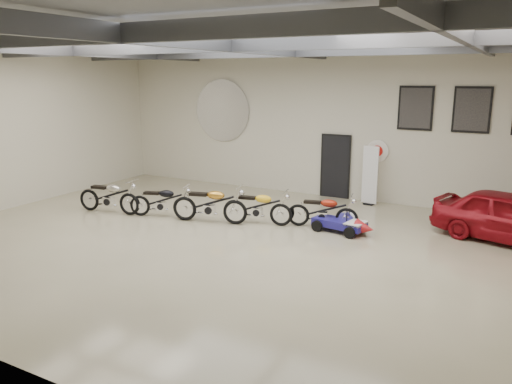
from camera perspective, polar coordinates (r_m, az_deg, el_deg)
The scene contains 17 objects.
floor at distance 12.36m, azimuth -2.66°, elevation -6.09°, with size 16.00×12.00×0.01m, color tan.
ceiling at distance 11.71m, azimuth -2.93°, elevation 17.69°, with size 16.00×12.00×0.01m, color slate.
back_wall at distance 17.16m, azimuth 7.71°, elevation 7.79°, with size 16.00×0.02×5.00m, color beige.
left_wall at distance 17.30m, azimuth -26.28°, elevation 6.60°, with size 0.02×12.00×5.00m, color beige.
ceiling_beams at distance 11.69m, azimuth -2.92°, elevation 16.47°, with size 15.80×11.80×0.32m, color #4F5055, non-canonical shape.
door at distance 17.14m, azimuth 9.07°, elevation 2.84°, with size 0.92×0.08×2.10m, color black.
logo_plaque at distance 18.88m, azimuth -3.88°, elevation 9.27°, with size 2.30×0.06×1.16m, color silver, non-canonical shape.
poster_left at distance 16.26m, azimuth 17.78°, elevation 9.12°, with size 1.05×0.08×1.35m, color black, non-canonical shape.
poster_mid at distance 16.04m, azimuth 23.45°, elevation 8.62°, with size 1.05×0.08×1.35m, color black, non-canonical shape.
oil_sign at distance 16.63m, azimuth 13.71°, elevation 4.59°, with size 0.72×0.10×0.72m, color white, non-canonical shape.
banner_stand at distance 16.35m, azimuth 12.91°, elevation 1.81°, with size 0.52×0.21×1.90m, color white, non-canonical shape.
motorcycle_silver at distance 15.71m, azimuth -16.49°, elevation -0.38°, with size 2.08×0.64×1.08m, color silver, non-canonical shape.
motorcycle_black at distance 14.91m, azimuth -10.78°, elevation -0.96°, with size 1.90×0.59×0.99m, color silver, non-canonical shape.
motorcycle_gold at distance 14.13m, azimuth -5.34°, elevation -1.28°, with size 2.16×0.67×1.12m, color silver, non-canonical shape.
motorcycle_yellow at distance 13.96m, azimuth 0.14°, elevation -1.62°, with size 1.97×0.61×1.02m, color silver, non-canonical shape.
motorcycle_red at distance 13.70m, azimuth 7.60°, elevation -2.10°, with size 1.90×0.59×0.99m, color silver, non-canonical shape.
go_kart at distance 13.41m, azimuth 10.06°, elevation -3.34°, with size 1.72×0.77×0.62m, color navy, non-canonical shape.
Camera 1 is at (6.04, -9.98, 4.07)m, focal length 35.00 mm.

